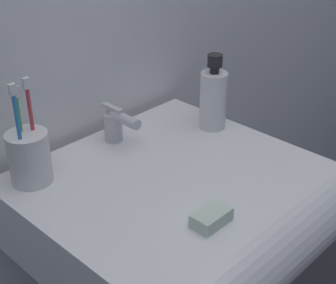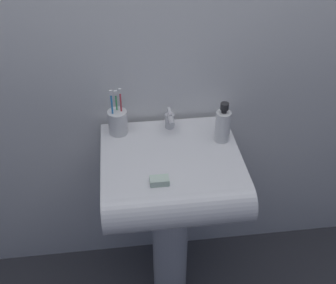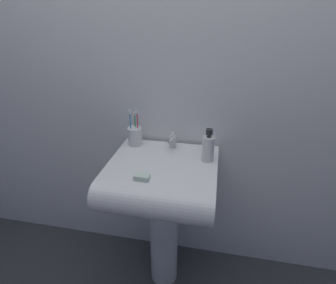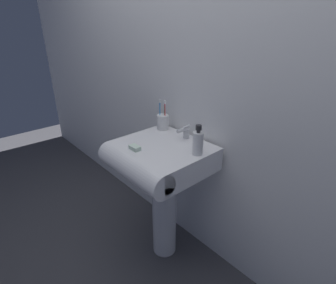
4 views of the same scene
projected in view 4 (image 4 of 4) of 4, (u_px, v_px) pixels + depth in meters
ground_plane at (165, 248)px, 1.88m from camera, size 6.00×6.00×0.00m
wall_back at (198, 74)px, 1.54m from camera, size 5.00×0.05×2.40m
sink_pedestal at (164, 210)px, 1.74m from camera, size 0.16×0.16×0.68m
sink_basin at (157, 158)px, 1.53m from camera, size 0.53×0.51×0.14m
faucet at (185, 132)px, 1.60m from camera, size 0.04×0.10×0.08m
toothbrush_cup at (163, 122)px, 1.74m from camera, size 0.08×0.08×0.20m
soap_bottle at (198, 142)px, 1.40m from camera, size 0.06×0.06×0.17m
bar_soap at (135, 148)px, 1.47m from camera, size 0.07×0.04×0.02m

